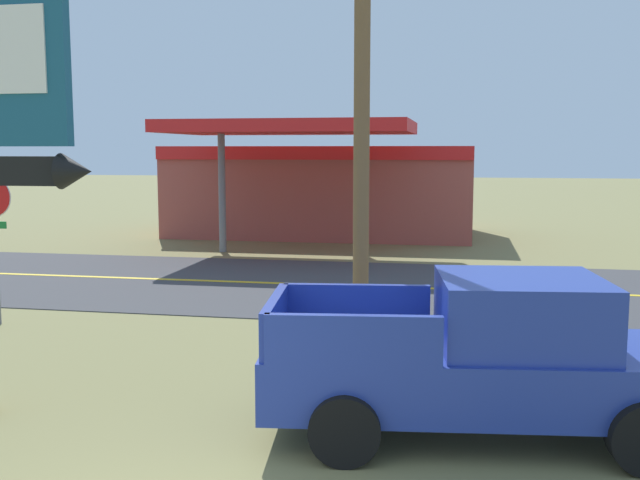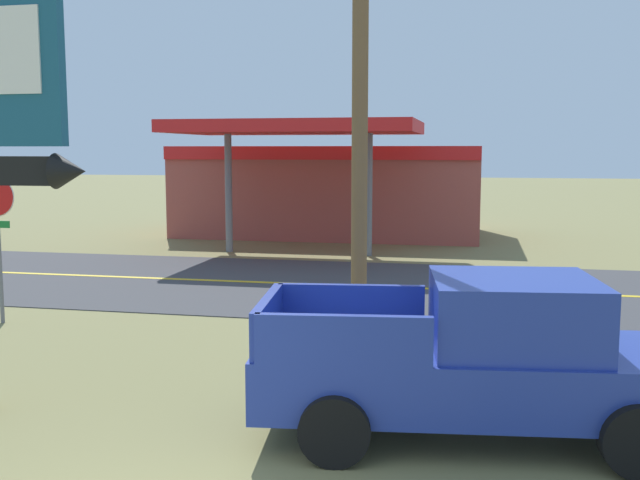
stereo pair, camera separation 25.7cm
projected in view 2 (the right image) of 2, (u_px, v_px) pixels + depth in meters
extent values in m
cube|color=#3D3D3F|center=(360.00, 286.00, 18.78)|extent=(140.00, 8.00, 0.02)
cube|color=gold|center=(360.00, 286.00, 18.78)|extent=(126.00, 0.20, 0.01)
cone|color=black|center=(71.00, 171.00, 8.97)|extent=(0.40, 0.44, 0.44)
cylinder|color=slate|center=(0.00, 269.00, 14.76)|extent=(0.08, 0.08, 2.20)
cylinder|color=brown|center=(360.00, 75.00, 11.75)|extent=(0.26, 0.26, 9.30)
cube|color=#A84C42|center=(332.00, 190.00, 30.46)|extent=(12.00, 6.00, 3.60)
cube|color=red|center=(316.00, 153.00, 27.31)|extent=(12.00, 0.12, 0.50)
cube|color=red|center=(297.00, 127.00, 24.34)|extent=(8.00, 5.00, 0.40)
cylinder|color=slate|center=(229.00, 190.00, 25.08)|extent=(0.24, 0.24, 4.20)
cylinder|color=slate|center=(369.00, 192.00, 24.10)|extent=(0.24, 0.24, 4.20)
cube|color=#233893|center=(473.00, 375.00, 8.90)|extent=(5.40, 2.56, 0.72)
cube|color=#233893|center=(513.00, 313.00, 8.77)|extent=(2.10, 2.01, 0.84)
cube|color=#28333D|center=(590.00, 314.00, 8.69)|extent=(0.30, 1.66, 0.71)
cube|color=#233893|center=(351.00, 305.00, 9.87)|extent=(1.95, 0.35, 0.56)
cube|color=#233893|center=(343.00, 340.00, 8.05)|extent=(1.95, 0.35, 0.56)
cube|color=#233893|center=(268.00, 319.00, 9.04)|extent=(0.34, 1.88, 0.56)
cylinder|color=black|center=(587.00, 383.00, 9.78)|extent=(0.83, 0.37, 0.80)
cylinder|color=black|center=(637.00, 440.00, 7.84)|extent=(0.83, 0.37, 0.80)
cylinder|color=black|center=(344.00, 376.00, 10.06)|extent=(0.83, 0.37, 0.80)
cylinder|color=black|center=(335.00, 430.00, 8.12)|extent=(0.83, 0.37, 0.80)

